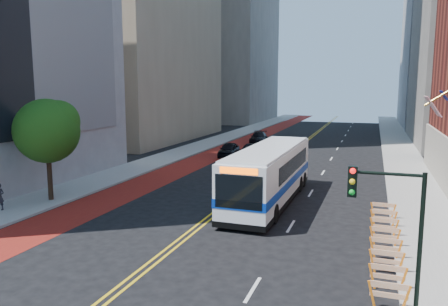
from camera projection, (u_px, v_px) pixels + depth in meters
name	position (u px, v px, depth m)	size (l,w,h in m)	color
ground	(163.00, 255.00, 19.92)	(160.00, 160.00, 0.00)	black
sidewalk_left	(187.00, 151.00, 51.81)	(4.00, 140.00, 0.15)	gray
sidewalk_right	(404.00, 162.00, 44.13)	(4.00, 140.00, 0.15)	gray
bus_lane_paint	(217.00, 153.00, 50.57)	(3.60, 140.00, 0.01)	maroon
center_line_inner	(285.00, 156.00, 48.04)	(0.14, 140.00, 0.01)	gold
center_line_outer	(288.00, 157.00, 47.92)	(0.14, 140.00, 0.01)	gold
lane_dashes	(337.00, 149.00, 53.93)	(0.14, 98.20, 0.01)	silver
construction_barriers	(385.00, 240.00, 19.95)	(1.42, 10.91, 1.00)	orange
street_tree	(48.00, 128.00, 28.43)	(4.20, 4.20, 6.70)	black
traffic_signal	(390.00, 218.00, 13.06)	(2.21, 0.34, 5.07)	black
transit_bus	(270.00, 173.00, 28.82)	(3.14, 13.50, 3.70)	silver
car_a	(229.00, 150.00, 47.86)	(1.80, 4.47, 1.52)	black
car_b	(252.00, 151.00, 46.90)	(1.56, 4.46, 1.47)	black
car_c	(259.00, 138.00, 59.24)	(2.10, 5.17, 1.50)	black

